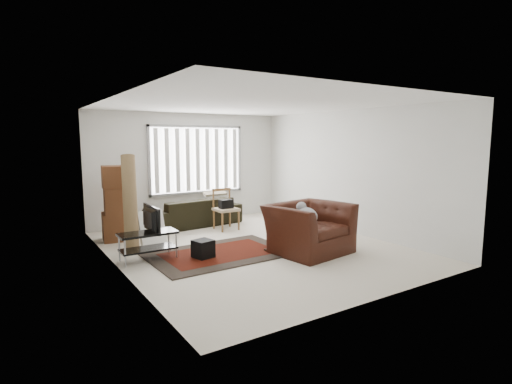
% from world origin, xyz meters
% --- Properties ---
extents(room, '(6.00, 6.02, 2.71)m').
position_xyz_m(room, '(0.03, 0.51, 1.76)').
color(room, beige).
rests_on(room, ground).
extents(persian_rug, '(2.54, 1.72, 0.02)m').
position_xyz_m(persian_rug, '(-0.76, -0.05, 0.01)').
color(persian_rug, black).
rests_on(persian_rug, ground).
extents(tv_stand, '(0.97, 0.44, 0.49)m').
position_xyz_m(tv_stand, '(-1.95, 0.30, 0.35)').
color(tv_stand, black).
rests_on(tv_stand, ground).
extents(tv, '(0.10, 0.79, 0.45)m').
position_xyz_m(tv, '(-1.95, 0.30, 0.71)').
color(tv, black).
rests_on(tv, tv_stand).
extents(subwoofer, '(0.37, 0.37, 0.31)m').
position_xyz_m(subwoofer, '(-1.12, -0.14, 0.17)').
color(subwoofer, black).
rests_on(subwoofer, persian_rug).
extents(moving_boxes, '(0.70, 0.65, 1.53)m').
position_xyz_m(moving_boxes, '(-2.02, 2.00, 0.71)').
color(moving_boxes, brown).
rests_on(moving_boxes, ground).
extents(white_flatpack, '(0.58, 0.36, 0.69)m').
position_xyz_m(white_flatpack, '(-1.57, 1.24, 0.34)').
color(white_flatpack, silver).
rests_on(white_flatpack, ground).
extents(rolled_rug, '(0.43, 0.77, 1.79)m').
position_xyz_m(rolled_rug, '(-1.95, 1.31, 0.89)').
color(rolled_rug, brown).
rests_on(rolled_rug, ground).
extents(sofa, '(2.34, 1.19, 0.87)m').
position_xyz_m(sofa, '(-0.14, 2.45, 0.43)').
color(sofa, black).
rests_on(sofa, ground).
extents(side_chair, '(0.50, 0.50, 0.93)m').
position_xyz_m(side_chair, '(0.30, 1.66, 0.51)').
color(side_chair, '#998464').
rests_on(side_chair, ground).
extents(armchair, '(1.54, 1.39, 1.02)m').
position_xyz_m(armchair, '(0.68, -0.83, 0.51)').
color(armchair, black).
rests_on(armchair, ground).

